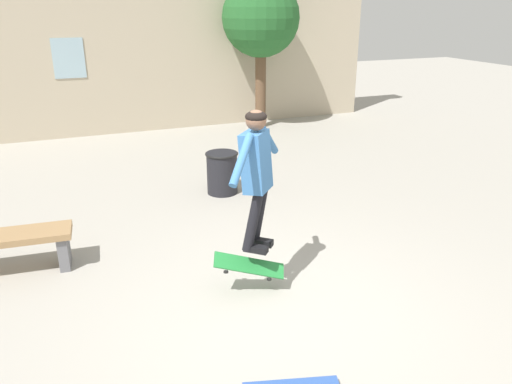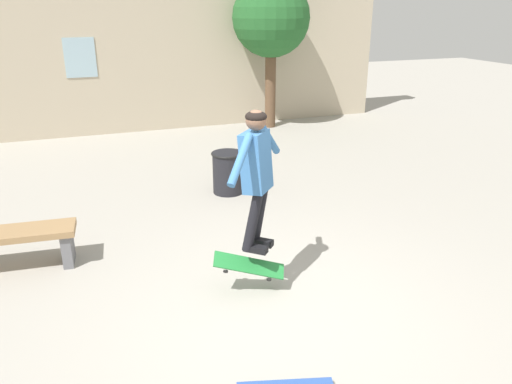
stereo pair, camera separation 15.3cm
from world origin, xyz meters
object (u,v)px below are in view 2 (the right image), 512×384
object	(u,v)px
skater	(256,169)
skateboard_flipping	(249,265)
trash_bin	(228,171)
tree_right	(271,19)

from	to	relation	value
skater	skateboard_flipping	bearing A→B (deg)	-133.57
trash_bin	skater	xyz separation A→B (m)	(-0.64, -3.13, 1.09)
skater	skateboard_flipping	world-z (taller)	skater
tree_right	skater	world-z (taller)	tree_right
trash_bin	skateboard_flipping	xyz separation A→B (m)	(-0.73, -3.14, -0.02)
skater	skateboard_flipping	size ratio (longest dim) A/B	1.86
trash_bin	skater	distance (m)	3.38
skater	skateboard_flipping	distance (m)	1.12
trash_bin	skater	world-z (taller)	skater
tree_right	skater	bearing A→B (deg)	-112.82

